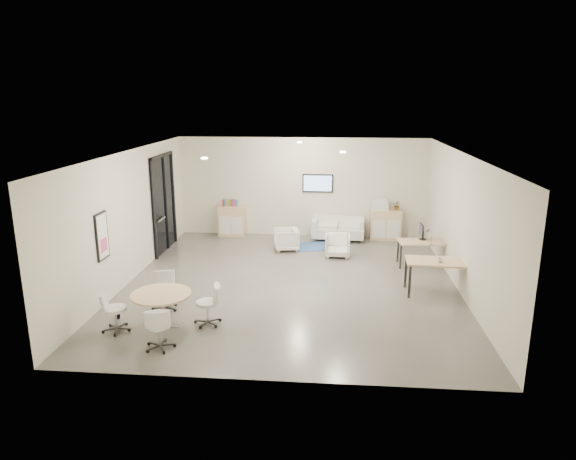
{
  "coord_description": "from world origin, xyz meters",
  "views": [
    {
      "loc": [
        0.95,
        -11.88,
        4.5
      ],
      "look_at": [
        -0.11,
        0.4,
        1.25
      ],
      "focal_mm": 32.0,
      "sensor_mm": 36.0,
      "label": 1
    }
  ],
  "objects_px": {
    "sideboard_right": "(386,224)",
    "round_table": "(161,297)",
    "desk_front": "(440,264)",
    "loveseat": "(338,229)",
    "sideboard_left": "(232,221)",
    "armchair_right": "(337,244)",
    "desk_rear": "(423,244)",
    "armchair_left": "(286,238)"
  },
  "relations": [
    {
      "from": "loveseat",
      "to": "armchair_left",
      "type": "distance_m",
      "value": 2.02
    },
    {
      "from": "sideboard_right",
      "to": "round_table",
      "type": "xyz_separation_m",
      "value": [
        -5.05,
        -6.95,
        0.15
      ]
    },
    {
      "from": "sideboard_right",
      "to": "armchair_right",
      "type": "xyz_separation_m",
      "value": [
        -1.54,
        -1.96,
        -0.13
      ]
    },
    {
      "from": "armchair_right",
      "to": "desk_front",
      "type": "xyz_separation_m",
      "value": [
        2.32,
        -2.66,
        0.36
      ]
    },
    {
      "from": "sideboard_left",
      "to": "desk_rear",
      "type": "relative_size",
      "value": 0.7
    },
    {
      "from": "sideboard_right",
      "to": "armchair_left",
      "type": "xyz_separation_m",
      "value": [
        -3.06,
        -1.45,
        -0.13
      ]
    },
    {
      "from": "sideboard_right",
      "to": "desk_front",
      "type": "height_order",
      "value": "sideboard_right"
    },
    {
      "from": "loveseat",
      "to": "desk_rear",
      "type": "height_order",
      "value": "loveseat"
    },
    {
      "from": "loveseat",
      "to": "desk_front",
      "type": "xyz_separation_m",
      "value": [
        2.29,
        -4.46,
        0.38
      ]
    },
    {
      "from": "armchair_left",
      "to": "desk_rear",
      "type": "relative_size",
      "value": 0.5
    },
    {
      "from": "sideboard_left",
      "to": "armchair_left",
      "type": "height_order",
      "value": "sideboard_left"
    },
    {
      "from": "sideboard_left",
      "to": "loveseat",
      "type": "xyz_separation_m",
      "value": [
        3.47,
        -0.16,
        -0.16
      ]
    },
    {
      "from": "sideboard_right",
      "to": "round_table",
      "type": "relative_size",
      "value": 0.82
    },
    {
      "from": "sideboard_right",
      "to": "desk_front",
      "type": "bearing_deg",
      "value": -80.41
    },
    {
      "from": "sideboard_left",
      "to": "armchair_left",
      "type": "distance_m",
      "value": 2.41
    },
    {
      "from": "armchair_left",
      "to": "round_table",
      "type": "bearing_deg",
      "value": -31.55
    },
    {
      "from": "sideboard_right",
      "to": "desk_rear",
      "type": "height_order",
      "value": "sideboard_right"
    },
    {
      "from": "armchair_right",
      "to": "desk_rear",
      "type": "height_order",
      "value": "armchair_right"
    },
    {
      "from": "armchair_right",
      "to": "desk_rear",
      "type": "xyz_separation_m",
      "value": [
        2.29,
        -0.66,
        0.27
      ]
    },
    {
      "from": "desk_front",
      "to": "round_table",
      "type": "xyz_separation_m",
      "value": [
        -5.83,
        -2.33,
        -0.08
      ]
    },
    {
      "from": "sideboard_left",
      "to": "loveseat",
      "type": "bearing_deg",
      "value": -2.65
    },
    {
      "from": "loveseat",
      "to": "desk_rear",
      "type": "xyz_separation_m",
      "value": [
        2.26,
        -2.47,
        0.3
      ]
    },
    {
      "from": "sideboard_left",
      "to": "desk_front",
      "type": "xyz_separation_m",
      "value": [
        5.76,
        -4.63,
        0.23
      ]
    },
    {
      "from": "sideboard_left",
      "to": "sideboard_right",
      "type": "bearing_deg",
      "value": -0.1
    },
    {
      "from": "sideboard_right",
      "to": "armchair_right",
      "type": "bearing_deg",
      "value": -128.25
    },
    {
      "from": "armchair_left",
      "to": "round_table",
      "type": "xyz_separation_m",
      "value": [
        -1.99,
        -5.5,
        0.28
      ]
    },
    {
      "from": "desk_front",
      "to": "sideboard_left",
      "type": "bearing_deg",
      "value": 144.01
    },
    {
      "from": "armchair_left",
      "to": "desk_front",
      "type": "distance_m",
      "value": 5.0
    },
    {
      "from": "sideboard_left",
      "to": "armchair_left",
      "type": "xyz_separation_m",
      "value": [
        1.92,
        -1.46,
        -0.14
      ]
    },
    {
      "from": "armchair_right",
      "to": "round_table",
      "type": "relative_size",
      "value": 0.6
    },
    {
      "from": "sideboard_left",
      "to": "armchair_right",
      "type": "relative_size",
      "value": 1.37
    },
    {
      "from": "round_table",
      "to": "armchair_right",
      "type": "bearing_deg",
      "value": 54.91
    },
    {
      "from": "armchair_right",
      "to": "armchair_left",
      "type": "bearing_deg",
      "value": 161.64
    },
    {
      "from": "sideboard_left",
      "to": "sideboard_right",
      "type": "height_order",
      "value": "sideboard_left"
    },
    {
      "from": "sideboard_right",
      "to": "desk_rear",
      "type": "relative_size",
      "value": 0.69
    },
    {
      "from": "sideboard_left",
      "to": "sideboard_right",
      "type": "relative_size",
      "value": 1.01
    },
    {
      "from": "sideboard_right",
      "to": "loveseat",
      "type": "distance_m",
      "value": 1.52
    },
    {
      "from": "sideboard_right",
      "to": "round_table",
      "type": "distance_m",
      "value": 8.59
    },
    {
      "from": "loveseat",
      "to": "desk_rear",
      "type": "distance_m",
      "value": 3.36
    },
    {
      "from": "sideboard_left",
      "to": "armchair_left",
      "type": "relative_size",
      "value": 1.39
    },
    {
      "from": "sideboard_left",
      "to": "armchair_right",
      "type": "height_order",
      "value": "sideboard_left"
    },
    {
      "from": "sideboard_right",
      "to": "round_table",
      "type": "bearing_deg",
      "value": -126.01
    }
  ]
}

